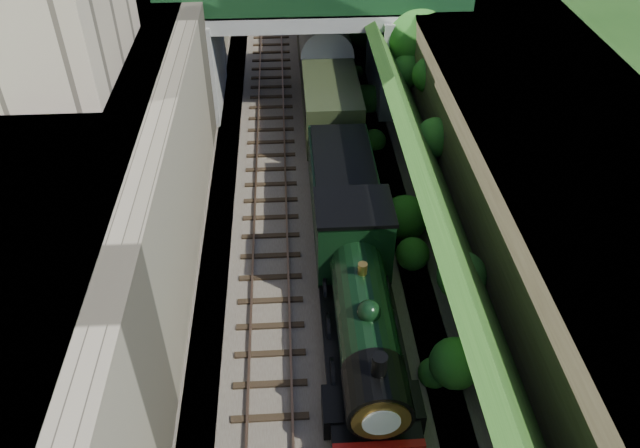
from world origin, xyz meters
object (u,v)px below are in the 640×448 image
at_px(road_bridge, 321,34).
at_px(locomotive, 361,306).
at_px(tree, 417,37).
at_px(tender, 342,189).

distance_m(road_bridge, locomotive, 19.00).
bearing_deg(tree, locomotive, -105.72).
relative_size(road_bridge, tree, 2.42).
bearing_deg(locomotive, tender, 90.00).
height_order(road_bridge, tree, road_bridge).
height_order(road_bridge, tender, road_bridge).
bearing_deg(tender, locomotive, -90.00).
relative_size(tree, locomotive, 0.65).
relative_size(road_bridge, locomotive, 1.56).
xyz_separation_m(road_bridge, tender, (0.26, -11.51, -2.46)).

